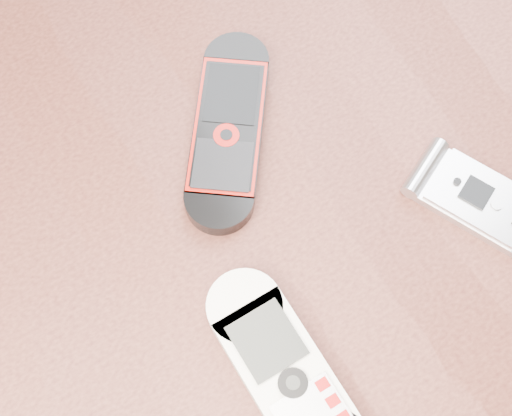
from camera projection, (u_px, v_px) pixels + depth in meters
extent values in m
plane|color=#472B19|center=(253.00, 381.00, 1.18)|extent=(4.00, 4.00, 0.00)
cube|color=black|center=(250.00, 226.00, 0.50)|extent=(1.20, 0.80, 0.03)
cube|color=white|center=(287.00, 377.00, 0.44)|extent=(0.05, 0.15, 0.02)
cube|color=black|center=(228.00, 128.00, 0.50)|extent=(0.13, 0.16, 0.02)
cube|color=#B9BABE|center=(477.00, 198.00, 0.49)|extent=(0.08, 0.10, 0.01)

